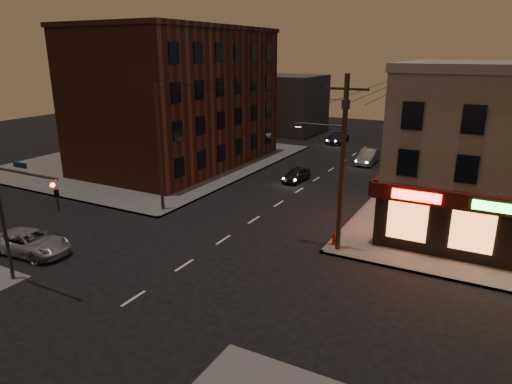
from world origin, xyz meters
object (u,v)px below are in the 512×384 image
Objects in this scene: suv_cross at (31,242)px; sedan_far at (338,137)px; sedan_mid at (368,157)px; fire_hydrant at (334,238)px; sedan_near at (296,175)px.

sedan_far reaches higher than suv_cross.
fire_hydrant is (3.88, -21.96, -0.21)m from sedan_mid.
sedan_far is (4.83, 40.62, 0.03)m from suv_cross.
sedan_mid reaches higher than fire_hydrant.
sedan_far reaches higher than fire_hydrant.
sedan_far is 6.86× the size of fire_hydrant.
sedan_near is 14.42m from fire_hydrant.
suv_cross reaches higher than sedan_near.
sedan_mid is 6.37× the size of fire_hydrant.
suv_cross is 40.90m from sedan_far.
sedan_mid is 22.30m from fire_hydrant.
sedan_near is at bearing -113.59° from sedan_mid.
sedan_mid is 11.41m from sedan_far.
sedan_mid is (3.87, 9.80, 0.13)m from sedan_near.
suv_cross is 1.01× the size of sedan_far.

